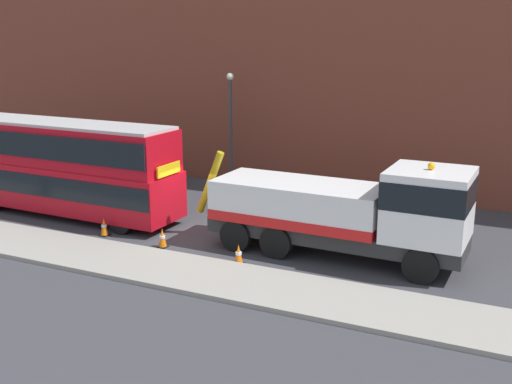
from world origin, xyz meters
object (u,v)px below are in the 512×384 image
object	(u,v)px
recovery_tow_truck	(347,210)
double_decker_bus	(62,164)
traffic_cone_near_bus	(104,227)
street_lamp	(231,121)
traffic_cone_near_truck	(239,255)
traffic_cone_midway	(162,238)

from	to	relation	value
recovery_tow_truck	double_decker_bus	xyz separation A→B (m)	(-12.68, 0.01, 0.47)
recovery_tow_truck	traffic_cone_near_bus	size ratio (longest dim) A/B	14.13
street_lamp	traffic_cone_near_truck	bearing A→B (deg)	-61.29
traffic_cone_near_bus	traffic_cone_midway	size ratio (longest dim) A/B	1.00
traffic_cone_near_bus	street_lamp	distance (m)	9.17
traffic_cone_midway	street_lamp	xyz separation A→B (m)	(-1.64, 8.70, 3.13)
traffic_cone_midway	traffic_cone_near_truck	size ratio (longest dim) A/B	1.00
double_decker_bus	street_lamp	bearing A→B (deg)	57.88
recovery_tow_truck	traffic_cone_near_bus	world-z (taller)	recovery_tow_truck
street_lamp	traffic_cone_midway	bearing A→B (deg)	-79.30
recovery_tow_truck	traffic_cone_near_bus	xyz separation A→B (m)	(-9.25, -1.64, -1.42)
double_decker_bus	street_lamp	xyz separation A→B (m)	(4.59, 6.88, 1.24)
recovery_tow_truck	street_lamp	size ratio (longest dim) A/B	1.75
traffic_cone_near_bus	traffic_cone_midway	world-z (taller)	same
traffic_cone_near_bus	double_decker_bus	bearing A→B (deg)	154.22
recovery_tow_truck	double_decker_bus	bearing A→B (deg)	-178.48
traffic_cone_near_truck	traffic_cone_midway	bearing A→B (deg)	173.79
traffic_cone_near_truck	street_lamp	world-z (taller)	street_lamp
traffic_cone_near_bus	street_lamp	world-z (taller)	street_lamp
traffic_cone_midway	double_decker_bus	bearing A→B (deg)	163.71
traffic_cone_near_bus	traffic_cone_near_truck	size ratio (longest dim) A/B	1.00
recovery_tow_truck	double_decker_bus	world-z (taller)	double_decker_bus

